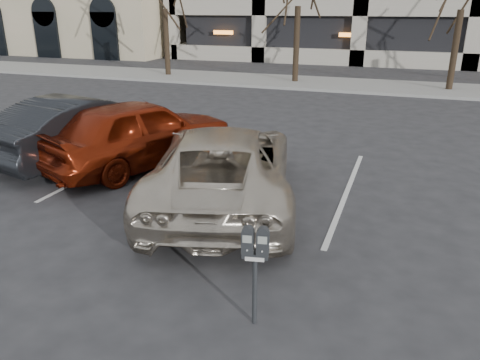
# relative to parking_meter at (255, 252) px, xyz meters

# --- Properties ---
(ground) EXTENTS (140.00, 140.00, 0.00)m
(ground) POSITION_rel_parking_meter_xyz_m (-0.94, 2.34, -0.96)
(ground) COLOR #28282B
(ground) RESTS_ON ground
(sidewalk) EXTENTS (80.00, 4.00, 0.12)m
(sidewalk) POSITION_rel_parking_meter_xyz_m (-0.94, 18.34, -0.90)
(sidewalk) COLOR gray
(sidewalk) RESTS_ON ground
(stall_lines) EXTENTS (16.90, 5.20, 0.00)m
(stall_lines) POSITION_rel_parking_meter_xyz_m (-2.34, 4.64, -0.95)
(stall_lines) COLOR silver
(stall_lines) RESTS_ON ground
(parking_meter) EXTENTS (0.34, 0.18, 1.25)m
(parking_meter) POSITION_rel_parking_meter_xyz_m (0.00, 0.00, 0.00)
(parking_meter) COLOR black
(parking_meter) RESTS_ON ground
(suv_silver) EXTENTS (3.93, 5.89, 1.51)m
(suv_silver) POSITION_rel_parking_meter_xyz_m (-1.71, 3.31, -0.21)
(suv_silver) COLOR beige
(suv_silver) RESTS_ON ground
(car_red) EXTENTS (3.61, 5.11, 1.62)m
(car_red) POSITION_rel_parking_meter_xyz_m (-4.38, 4.75, -0.15)
(car_red) COLOR maroon
(car_red) RESTS_ON ground
(car_dark) EXTENTS (2.66, 4.99, 1.56)m
(car_dark) POSITION_rel_parking_meter_xyz_m (-6.00, 4.79, -0.18)
(car_dark) COLOR black
(car_dark) RESTS_ON ground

